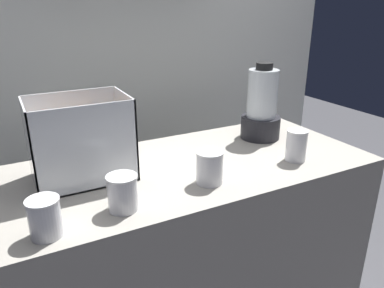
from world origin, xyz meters
name	(u,v)px	position (x,y,z in m)	size (l,w,h in m)	color
counter	(192,259)	(0.00, 0.00, 0.45)	(1.40, 0.64, 0.90)	#9E998E
back_wall_unit	(123,47)	(0.00, 0.77, 1.26)	(2.60, 0.24, 2.50)	silver
carrot_display_bin	(82,154)	(-0.39, 0.07, 0.99)	(0.33, 0.23, 0.29)	white
blender_pitcher	(261,109)	(0.41, 0.12, 1.04)	(0.18, 0.18, 0.34)	black
juice_cup_beet_far_left	(45,219)	(-0.56, -0.24, 0.95)	(0.09, 0.09, 0.11)	white
juice_cup_orange_left	(123,194)	(-0.34, -0.20, 0.95)	(0.09, 0.09, 0.11)	white
juice_cup_orange_middle	(210,170)	(-0.02, -0.17, 0.95)	(0.09, 0.09, 0.11)	white
juice_cup_beet_right	(296,147)	(0.37, -0.16, 0.96)	(0.08, 0.08, 0.12)	white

